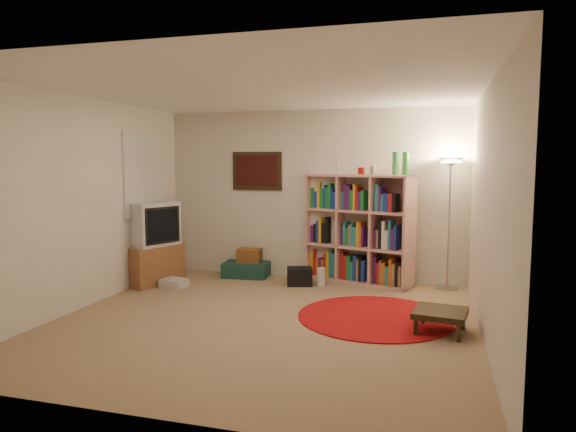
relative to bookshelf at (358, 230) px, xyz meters
name	(u,v)px	position (x,y,z in m)	size (l,w,h in m)	color
room	(261,206)	(-0.77, -2.09, 0.51)	(4.54, 4.54, 2.54)	#8D7052
bookshelf	(358,230)	(0.00, 0.00, 0.00)	(1.62, 0.92, 1.87)	#D6978E
floor_lamp	(450,180)	(1.25, -0.12, 0.73)	(0.37, 0.37, 1.79)	#B7B6BA
floor_fan	(397,272)	(0.58, -0.13, -0.55)	(0.36, 0.25, 0.41)	black
tv_stand	(151,245)	(-2.83, -0.90, -0.19)	(0.81, 0.95, 1.17)	brown
dvd_box	(174,283)	(-2.41, -1.02, -0.70)	(0.38, 0.33, 0.11)	silver
suitcase	(246,270)	(-1.67, -0.14, -0.65)	(0.71, 0.49, 0.22)	#13352F
wicker_basket	(249,255)	(-1.63, -0.09, -0.44)	(0.37, 0.28, 0.20)	brown
duffel_bag	(300,276)	(-0.76, -0.43, -0.63)	(0.42, 0.38, 0.24)	black
paper_towel	(321,277)	(-0.46, -0.39, -0.63)	(0.13, 0.13, 0.25)	white
red_rug	(375,317)	(0.45, -1.68, -0.75)	(1.74, 1.74, 0.02)	maroon
side_table	(440,314)	(1.13, -2.02, -0.56)	(0.58, 0.58, 0.24)	black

